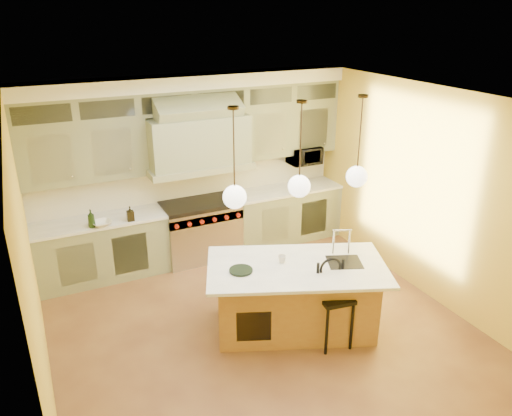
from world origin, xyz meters
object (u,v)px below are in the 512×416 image
counter_stool (334,298)px  range (201,229)px  kitchen_island (296,295)px  microwave (304,155)px

counter_stool → range: bearing=111.2°
range → counter_stool: bearing=-76.9°
kitchen_island → microwave: microwave is taller
kitchen_island → microwave: bearing=80.0°
counter_stool → kitchen_island: bearing=127.1°
kitchen_island → range: bearing=121.9°
kitchen_island → microwave: (1.55, 2.46, 0.98)m
range → microwave: 2.18m
counter_stool → microwave: size_ratio=2.01×
counter_stool → microwave: bearing=74.1°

